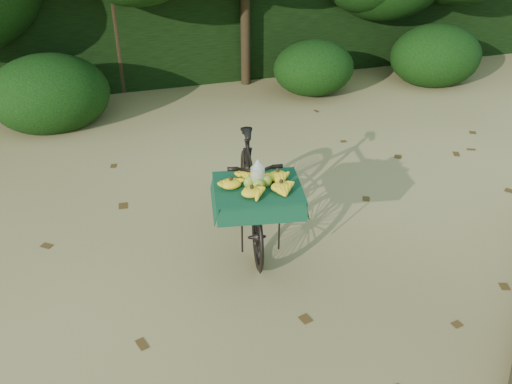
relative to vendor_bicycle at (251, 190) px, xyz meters
name	(u,v)px	position (x,y,z in m)	size (l,w,h in m)	color
ground	(332,241)	(0.83, -0.36, -0.59)	(80.00, 80.00, 0.00)	tan
vendor_bicycle	(251,190)	(0.00, 0.00, 0.00)	(1.00, 2.00, 1.17)	black
hedge_backdrop	(207,25)	(0.83, 5.94, 0.31)	(26.00, 1.80, 1.80)	black
bush_clumps	(260,76)	(1.33, 3.94, -0.14)	(8.80, 1.70, 0.90)	black
leaf_litter	(310,210)	(0.83, 0.29, -0.59)	(7.00, 7.30, 0.01)	#4A3013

